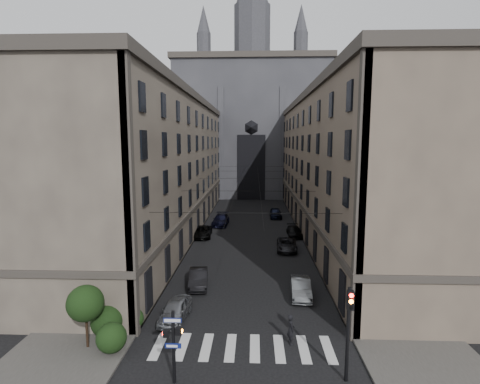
# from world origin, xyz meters

# --- Properties ---
(sidewalk_left) EXTENTS (7.00, 80.00, 0.15)m
(sidewalk_left) POSITION_xyz_m (-10.50, 36.00, 0.07)
(sidewalk_left) COLOR #383533
(sidewalk_left) RESTS_ON ground
(sidewalk_right) EXTENTS (7.00, 80.00, 0.15)m
(sidewalk_right) POSITION_xyz_m (10.50, 36.00, 0.07)
(sidewalk_right) COLOR #383533
(sidewalk_right) RESTS_ON ground
(zebra_crossing) EXTENTS (11.00, 3.20, 0.01)m
(zebra_crossing) POSITION_xyz_m (0.00, 5.00, 0.01)
(zebra_crossing) COLOR beige
(zebra_crossing) RESTS_ON ground
(building_left) EXTENTS (13.60, 60.60, 18.85)m
(building_left) POSITION_xyz_m (-13.44, 36.00, 9.34)
(building_left) COLOR #484037
(building_left) RESTS_ON ground
(building_right) EXTENTS (13.60, 60.60, 18.85)m
(building_right) POSITION_xyz_m (13.44, 36.00, 9.34)
(building_right) COLOR brown
(building_right) RESTS_ON ground
(gothic_tower) EXTENTS (35.00, 23.00, 58.00)m
(gothic_tower) POSITION_xyz_m (0.00, 74.96, 17.80)
(gothic_tower) COLOR #2D2D33
(gothic_tower) RESTS_ON ground
(pedestrian_signal_left) EXTENTS (1.02, 0.38, 4.00)m
(pedestrian_signal_left) POSITION_xyz_m (-3.51, 1.50, 2.32)
(pedestrian_signal_left) COLOR black
(pedestrian_signal_left) RESTS_ON ground
(traffic_light_right) EXTENTS (0.34, 0.50, 5.20)m
(traffic_light_right) POSITION_xyz_m (5.60, 1.92, 3.29)
(traffic_light_right) COLOR black
(traffic_light_right) RESTS_ON ground
(shrub_cluster) EXTENTS (3.90, 4.40, 3.90)m
(shrub_cluster) POSITION_xyz_m (-8.72, 5.01, 1.80)
(shrub_cluster) COLOR black
(shrub_cluster) RESTS_ON sidewalk_left
(tram_wires) EXTENTS (14.00, 60.00, 0.43)m
(tram_wires) POSITION_xyz_m (0.00, 35.63, 7.25)
(tram_wires) COLOR black
(tram_wires) RESTS_ON ground
(car_left_near) EXTENTS (2.09, 4.35, 1.43)m
(car_left_near) POSITION_xyz_m (-4.93, 8.53, 0.72)
(car_left_near) COLOR gray
(car_left_near) RESTS_ON ground
(car_left_midnear) EXTENTS (2.06, 4.65, 1.48)m
(car_left_midnear) POSITION_xyz_m (-4.20, 14.70, 0.74)
(car_left_midnear) COLOR black
(car_left_midnear) RESTS_ON ground
(car_left_midfar) EXTENTS (2.61, 5.23, 1.42)m
(car_left_midfar) POSITION_xyz_m (-6.20, 31.67, 0.71)
(car_left_midfar) COLOR black
(car_left_midfar) RESTS_ON ground
(car_left_far) EXTENTS (2.46, 5.60, 1.60)m
(car_left_far) POSITION_xyz_m (-4.40, 38.90, 0.80)
(car_left_far) COLOR black
(car_left_far) RESTS_ON ground
(car_right_near) EXTENTS (1.78, 4.53, 1.47)m
(car_right_near) POSITION_xyz_m (4.51, 12.86, 0.73)
(car_right_near) COLOR slate
(car_right_near) RESTS_ON ground
(car_right_midnear) EXTENTS (2.53, 5.04, 1.37)m
(car_right_midnear) POSITION_xyz_m (4.50, 25.92, 0.68)
(car_right_midnear) COLOR black
(car_right_midnear) RESTS_ON ground
(car_right_midfar) EXTENTS (1.95, 4.56, 1.31)m
(car_right_midfar) POSITION_xyz_m (6.08, 32.51, 0.65)
(car_right_midfar) COLOR black
(car_right_midfar) RESTS_ON ground
(car_right_far) EXTENTS (1.90, 4.67, 1.59)m
(car_right_far) POSITION_xyz_m (4.24, 44.81, 0.79)
(car_right_far) COLOR black
(car_right_far) RESTS_ON ground
(pedestrian) EXTENTS (0.62, 0.79, 1.92)m
(pedestrian) POSITION_xyz_m (3.00, 5.60, 0.96)
(pedestrian) COLOR black
(pedestrian) RESTS_ON ground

